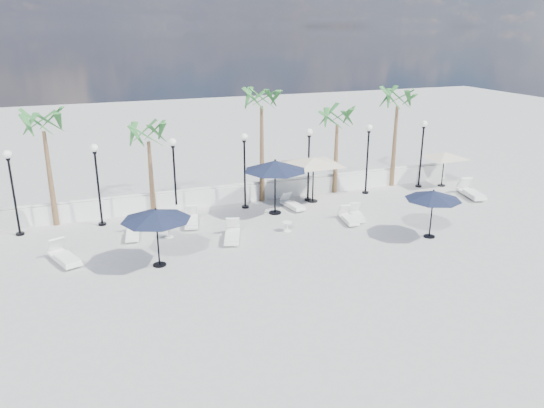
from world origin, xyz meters
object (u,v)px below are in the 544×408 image
object	(u,v)px
lounger_0	(64,256)
lounger_7	(471,192)
lounger_2	(232,235)
parasol_cream_sq_a	(314,158)
lounger_4	(292,204)
parasol_navy_right	(433,195)
lounger_3	(133,232)
lounger_6	(348,218)
lounger_1	(191,220)
lounger_5	(357,215)
parasol_cream_sq_b	(445,153)
parasol_navy_left	(156,215)
parasol_navy_mid	(275,166)

from	to	relation	value
lounger_0	lounger_7	size ratio (longest dim) A/B	0.91
lounger_2	parasol_cream_sq_a	world-z (taller)	parasol_cream_sq_a
lounger_4	lounger_7	size ratio (longest dim) A/B	0.79
parasol_navy_right	lounger_3	bearing A→B (deg)	159.27
lounger_0	lounger_6	bearing A→B (deg)	-21.20
lounger_2	lounger_3	bearing A→B (deg)	174.31
lounger_0	lounger_1	xyz separation A→B (m)	(5.56, 2.33, -0.02)
lounger_0	lounger_5	size ratio (longest dim) A/B	1.22
lounger_5	parasol_cream_sq_a	distance (m)	3.96
lounger_4	parasol_cream_sq_b	xyz separation A→B (m)	(9.65, 0.63, 1.74)
lounger_7	parasol_navy_left	world-z (taller)	parasol_navy_left
lounger_5	parasol_navy_mid	bearing A→B (deg)	165.07
lounger_1	lounger_7	distance (m)	15.16
lounger_3	parasol_navy_mid	xyz separation A→B (m)	(6.95, 0.69, 2.20)
parasol_navy_left	parasol_navy_mid	xyz separation A→B (m)	(6.35, 4.05, 0.34)
lounger_0	lounger_4	size ratio (longest dim) A/B	1.16
lounger_7	parasol_navy_right	bearing A→B (deg)	-131.72
lounger_6	parasol_navy_right	world-z (taller)	parasol_navy_right
lounger_7	parasol_cream_sq_b	xyz separation A→B (m)	(-0.13, 2.32, 1.69)
parasol_navy_left	parasol_navy_right	distance (m)	11.65
parasol_navy_mid	lounger_3	bearing A→B (deg)	-174.34
parasol_navy_right	parasol_cream_sq_b	world-z (taller)	parasol_navy_right
lounger_6	parasol_navy_mid	size ratio (longest dim) A/B	0.55
lounger_0	parasol_navy_mid	bearing A→B (deg)	-7.45
lounger_4	parasol_navy_right	world-z (taller)	parasol_navy_right
lounger_3	lounger_4	xyz separation A→B (m)	(8.06, 1.10, 0.00)
lounger_1	parasol_cream_sq_b	xyz separation A→B (m)	(14.98, 1.15, 1.73)
lounger_7	lounger_3	bearing A→B (deg)	-168.95
lounger_0	lounger_2	distance (m)	6.82
lounger_0	parasol_navy_left	size ratio (longest dim) A/B	0.77
lounger_4	lounger_6	world-z (taller)	lounger_4
lounger_3	parasol_navy_left	world-z (taller)	parasol_navy_left
lounger_5	parasol_navy_mid	distance (m)	4.58
lounger_5	lounger_1	bearing A→B (deg)	-177.38
lounger_0	parasol_navy_mid	xyz separation A→B (m)	(9.78, 2.44, 2.17)
lounger_3	lounger_2	bearing A→B (deg)	-16.03
lounger_5	parasol_navy_right	world-z (taller)	parasol_navy_right
lounger_2	parasol_navy_mid	xyz separation A→B (m)	(2.96, 2.55, 2.18)
lounger_4	parasol_cream_sq_b	distance (m)	9.83
lounger_5	parasol_navy_right	bearing A→B (deg)	-41.61
parasol_navy_left	parasol_navy_right	size ratio (longest dim) A/B	1.10
lounger_5	parasol_navy_right	size ratio (longest dim) A/B	0.70
lounger_5	lounger_0	bearing A→B (deg)	-161.04
lounger_6	parasol_cream_sq_b	bearing A→B (deg)	31.14
lounger_6	lounger_7	size ratio (longest dim) A/B	0.75
lounger_3	lounger_6	distance (m)	9.90
lounger_2	lounger_3	distance (m)	4.40
lounger_3	parasol_cream_sq_a	xyz separation A→B (m)	(9.48, 1.72, 2.16)
lounger_2	lounger_3	size ratio (longest dim) A/B	1.12
lounger_0	lounger_5	distance (m)	13.16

